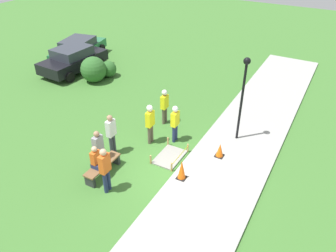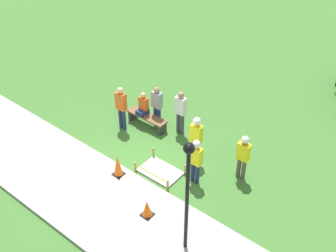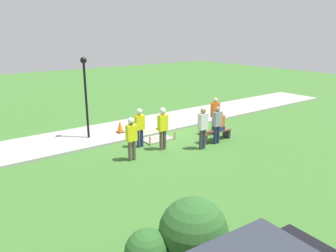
% 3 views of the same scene
% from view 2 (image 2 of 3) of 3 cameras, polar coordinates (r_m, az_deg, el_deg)
% --- Properties ---
extents(ground_plane, '(60.00, 60.00, 0.00)m').
position_cam_2_polar(ground_plane, '(14.16, -5.31, -6.18)').
color(ground_plane, '#3D702D').
extents(sidewalk, '(28.00, 3.10, 0.10)m').
position_cam_2_polar(sidewalk, '(13.40, -9.91, -9.49)').
color(sidewalk, '#9E9E99').
rests_on(sidewalk, ground_plane).
extents(wet_concrete_patch, '(1.42, 0.97, 0.39)m').
position_cam_2_polar(wet_concrete_patch, '(14.05, -1.06, -6.17)').
color(wet_concrete_patch, gray).
rests_on(wet_concrete_patch, ground_plane).
extents(traffic_cone_near_patch, '(0.34, 0.34, 0.78)m').
position_cam_2_polar(traffic_cone_near_patch, '(13.70, -6.81, -5.33)').
color(traffic_cone_near_patch, black).
rests_on(traffic_cone_near_patch, sidewalk).
extents(traffic_cone_far_patch, '(0.34, 0.34, 0.57)m').
position_cam_2_polar(traffic_cone_far_patch, '(12.46, -2.86, -11.08)').
color(traffic_cone_far_patch, black).
rests_on(traffic_cone_far_patch, sidewalk).
extents(park_bench, '(1.66, 0.44, 0.47)m').
position_cam_2_polar(park_bench, '(15.89, -2.86, 1.00)').
color(park_bench, '#2D2D33').
rests_on(park_bench, ground_plane).
extents(person_seated_on_bench, '(0.36, 0.44, 0.89)m').
position_cam_2_polar(person_seated_on_bench, '(15.76, -3.39, 2.81)').
color(person_seated_on_bench, navy).
rests_on(person_seated_on_bench, park_bench).
extents(worker_supervisor, '(0.40, 0.24, 1.68)m').
position_cam_2_polar(worker_supervisor, '(13.13, 3.78, -4.37)').
color(worker_supervisor, navy).
rests_on(worker_supervisor, ground_plane).
extents(worker_assistant, '(0.40, 0.26, 1.79)m').
position_cam_2_polar(worker_assistant, '(13.87, 3.83, -1.32)').
color(worker_assistant, brown).
rests_on(worker_assistant, ground_plane).
extents(worker_trainee, '(0.40, 0.24, 1.69)m').
position_cam_2_polar(worker_trainee, '(13.45, 10.15, -3.75)').
color(worker_trainee, brown).
rests_on(worker_trainee, ground_plane).
extents(bystander_in_orange_shirt, '(0.40, 0.24, 1.79)m').
position_cam_2_polar(bystander_in_orange_shirt, '(15.45, -6.35, 2.76)').
color(bystander_in_orange_shirt, navy).
rests_on(bystander_in_orange_shirt, ground_plane).
extents(bystander_in_gray_shirt, '(0.40, 0.23, 1.76)m').
position_cam_2_polar(bystander_in_gray_shirt, '(15.16, 1.71, 2.18)').
color(bystander_in_gray_shirt, '#383D47').
rests_on(bystander_in_gray_shirt, ground_plane).
extents(bystander_in_white_shirt, '(0.40, 0.22, 1.66)m').
position_cam_2_polar(bystander_in_white_shirt, '(15.61, -1.51, 3.00)').
color(bystander_in_white_shirt, navy).
rests_on(bystander_in_white_shirt, ground_plane).
extents(lamppost_near, '(0.28, 0.28, 3.61)m').
position_cam_2_polar(lamppost_near, '(10.17, 2.67, -7.72)').
color(lamppost_near, black).
rests_on(lamppost_near, sidewalk).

